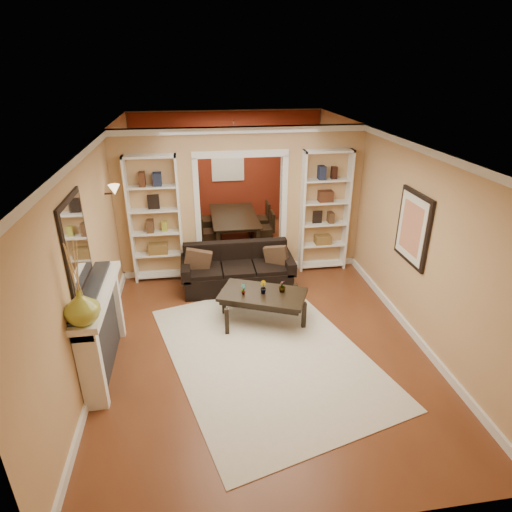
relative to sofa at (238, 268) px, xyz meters
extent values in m
plane|color=brown|center=(0.16, -0.45, -0.38)|extent=(8.00, 8.00, 0.00)
plane|color=white|center=(0.16, -0.45, 2.32)|extent=(8.00, 8.00, 0.00)
plane|color=tan|center=(0.16, 3.55, 0.97)|extent=(8.00, 0.00, 8.00)
plane|color=tan|center=(0.16, -4.45, 0.97)|extent=(8.00, 0.00, 8.00)
plane|color=tan|center=(-2.09, -0.45, 0.97)|extent=(0.00, 8.00, 8.00)
plane|color=tan|center=(2.41, -0.45, 0.97)|extent=(0.00, 8.00, 8.00)
cube|color=tan|center=(0.16, 0.75, 0.97)|extent=(4.50, 0.15, 2.70)
cube|color=maroon|center=(0.16, 3.52, 0.94)|extent=(4.44, 0.04, 2.64)
cube|color=#8CA5CC|center=(0.16, 3.48, 1.17)|extent=(0.78, 0.03, 0.98)
cube|color=beige|center=(0.19, -1.99, -0.38)|extent=(3.33, 4.02, 0.01)
cube|color=black|center=(0.00, 0.00, 0.00)|extent=(1.96, 0.85, 0.77)
cube|color=brown|center=(-0.70, -0.02, 0.22)|extent=(0.45, 0.15, 0.45)
cube|color=brown|center=(0.70, -0.02, 0.20)|extent=(0.41, 0.30, 0.41)
cube|color=black|center=(0.27, -1.13, -0.14)|extent=(1.46, 1.15, 0.49)
imported|color=#336626|center=(-0.03, -1.13, 0.20)|extent=(0.11, 0.12, 0.18)
imported|color=#336626|center=(0.27, -1.13, 0.21)|extent=(0.12, 0.14, 0.20)
imported|color=#336626|center=(0.57, -1.13, 0.20)|extent=(0.15, 0.15, 0.19)
cube|color=white|center=(-1.39, 0.58, 0.77)|extent=(0.90, 0.30, 2.30)
cube|color=white|center=(1.71, 0.58, 0.77)|extent=(0.90, 0.30, 2.30)
cube|color=white|center=(-1.93, -1.95, 0.20)|extent=(0.32, 1.70, 1.16)
imported|color=#969C32|center=(-1.93, -2.65, 0.97)|extent=(0.49, 0.49, 0.39)
cube|color=silver|center=(-2.07, -1.95, 1.42)|extent=(0.03, 0.95, 1.10)
cube|color=#FFE0A5|center=(-1.99, 0.10, 1.45)|extent=(0.18, 0.18, 0.22)
cube|color=black|center=(2.37, -1.45, 1.17)|extent=(0.04, 0.85, 1.05)
imported|color=black|center=(0.19, 2.13, -0.07)|extent=(1.79, 1.00, 0.63)
cube|color=black|center=(-0.36, 1.83, 0.00)|extent=(0.44, 0.44, 0.76)
cube|color=black|center=(0.74, 1.83, 0.01)|extent=(0.41, 0.41, 0.79)
cube|color=black|center=(-0.36, 2.43, 0.07)|extent=(0.45, 0.45, 0.90)
cube|color=black|center=(0.74, 2.43, 0.03)|extent=(0.45, 0.45, 0.82)
cube|color=#301B16|center=(0.16, 2.25, 1.64)|extent=(0.50, 0.50, 0.30)
camera|label=1|loc=(-0.67, -6.76, 3.33)|focal=30.00mm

